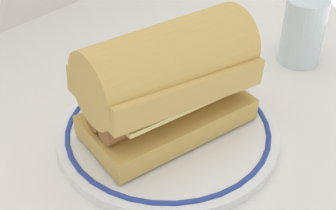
% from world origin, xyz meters
% --- Properties ---
extents(ground_plane, '(1.50, 1.50, 0.00)m').
position_xyz_m(ground_plane, '(0.00, 0.00, 0.00)').
color(ground_plane, silver).
extents(plate, '(0.26, 0.26, 0.01)m').
position_xyz_m(plate, '(0.02, 0.03, 0.01)').
color(plate, white).
rests_on(plate, ground_plane).
extents(sausage_sandwich, '(0.21, 0.14, 0.13)m').
position_xyz_m(sausage_sandwich, '(0.02, 0.03, 0.08)').
color(sausage_sandwich, tan).
rests_on(sausage_sandwich, plate).
extents(drinking_glass, '(0.06, 0.06, 0.10)m').
position_xyz_m(drinking_glass, '(0.27, -0.01, 0.04)').
color(drinking_glass, silver).
rests_on(drinking_glass, ground_plane).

